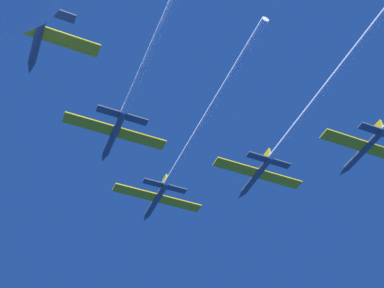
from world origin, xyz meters
The scene contains 3 objects.
jet_lead centered at (-0.40, -12.19, -0.34)m, with size 15.26×44.86×2.53m.
jet_left_wing centered at (-11.52, -26.03, -0.45)m, with size 15.26×47.79×2.53m.
jet_right_wing centered at (12.57, -23.79, 0.25)m, with size 15.26×44.97×2.53m.
Camera 1 is at (-21.89, -66.59, -54.16)m, focal length 48.72 mm.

